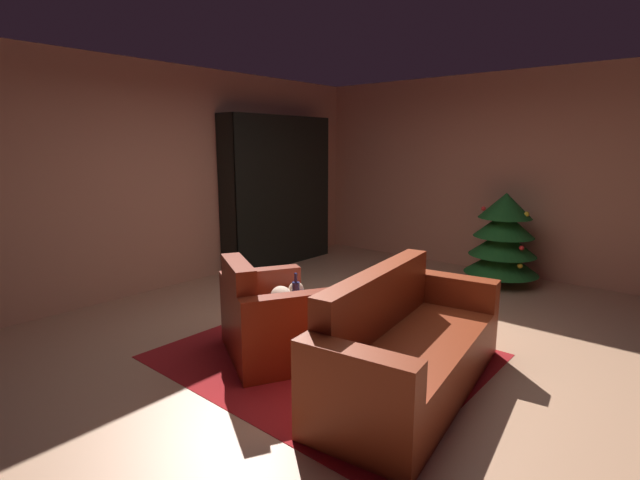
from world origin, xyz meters
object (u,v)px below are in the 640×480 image
Objects in this scene: book_stack_on_table at (308,300)px; decorated_tree at (503,239)px; armchair_red at (270,321)px; bottle_on_table at (296,294)px; bookshelf_unit at (285,191)px; coffee_table at (317,311)px; couch_red at (407,350)px.

book_stack_on_table is 0.15× the size of decorated_tree.
decorated_tree reaches higher than armchair_red.
bookshelf_unit is at bearing 135.74° from bottle_on_table.
decorated_tree is (0.51, 3.32, 0.02)m from bottle_on_table.
book_stack_on_table is at bearing 73.26° from bottle_on_table.
bottle_on_table is at bearing -122.30° from coffee_table.
decorated_tree is at bearing 17.68° from bookshelf_unit.
bottle_on_table is at bearing -106.74° from book_stack_on_table.
couch_red reaches higher than book_stack_on_table.
decorated_tree reaches higher than bottle_on_table.
couch_red is at bearing 1.94° from coffee_table.
couch_red is at bearing -82.11° from decorated_tree.
armchair_red is 4.00× the size of bottle_on_table.
armchair_red is 1.81× the size of coffee_table.
coffee_table is (0.31, 0.25, 0.10)m from armchair_red.
bookshelf_unit is 3.35× the size of coffee_table.
coffee_table is 0.11m from book_stack_on_table.
bookshelf_unit is 3.14m from decorated_tree.
coffee_table is at bearing -97.39° from decorated_tree.
couch_red is 3.14× the size of coffee_table.
bookshelf_unit is 1.85× the size of decorated_tree.
couch_red reaches higher than armchair_red.
couch_red is 11.34× the size of book_stack_on_table.
couch_red is at bearing 4.31° from book_stack_on_table.
coffee_table is at bearing -178.06° from couch_red.
book_stack_on_table is 3.25m from decorated_tree.
armchair_red is 6.53× the size of book_stack_on_table.
armchair_red is (2.23, -2.48, -0.78)m from bookshelf_unit.
book_stack_on_table reaches higher than coffee_table.
coffee_table is (2.54, -2.23, -0.69)m from bookshelf_unit.
book_stack_on_table is 0.61× the size of bottle_on_table.
armchair_red reaches higher than book_stack_on_table.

